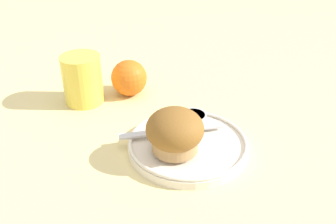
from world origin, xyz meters
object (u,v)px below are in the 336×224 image
object	(u,v)px
muffin	(175,132)
butter_knife	(172,131)
orange_fruit	(129,78)
juice_glass	(83,79)

from	to	relation	value
muffin	butter_knife	world-z (taller)	muffin
muffin	butter_knife	distance (m)	0.06
butter_knife	orange_fruit	bearing A→B (deg)	104.69
orange_fruit	juice_glass	world-z (taller)	juice_glass
orange_fruit	juice_glass	distance (m)	0.10
muffin	juice_glass	bearing A→B (deg)	95.74
orange_fruit	juice_glass	xyz separation A→B (m)	(-0.09, 0.03, 0.01)
juice_glass	muffin	bearing A→B (deg)	-84.26
orange_fruit	butter_knife	bearing A→B (deg)	-101.00
muffin	juice_glass	size ratio (longest dim) A/B	0.92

